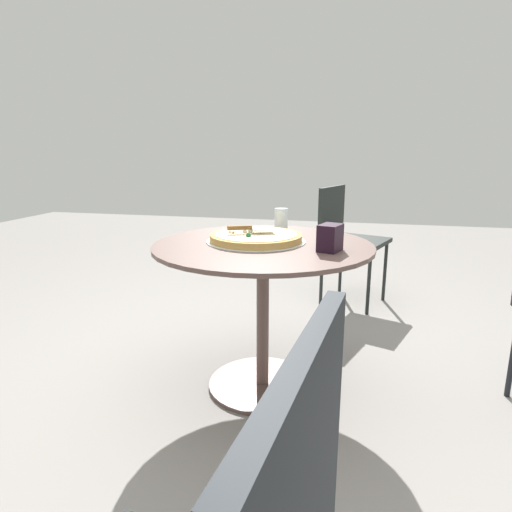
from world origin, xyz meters
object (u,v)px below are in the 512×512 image
at_px(patio_table, 263,281).
at_px(drinking_cup, 281,219).
at_px(napkin_dispenser, 330,238).
at_px(pizza_server, 251,228).
at_px(pizza_on_tray, 256,238).
at_px(patio_chair_near, 346,234).

xyz_separation_m(patio_table, drinking_cup, (-0.37, 0.02, 0.23)).
relative_size(patio_table, napkin_dispenser, 8.83).
bearing_deg(pizza_server, drinking_cup, 167.04).
height_order(pizza_on_tray, pizza_server, pizza_server).
distance_m(patio_table, napkin_dispenser, 0.38).
bearing_deg(napkin_dispenser, drinking_cup, 49.44).
bearing_deg(pizza_on_tray, patio_chair_near, 163.75).
bearing_deg(patio_table, napkin_dispenser, 73.93).
bearing_deg(drinking_cup, napkin_dispenser, 31.37).
relative_size(patio_table, pizza_server, 4.52).
bearing_deg(pizza_server, patio_table, 65.06).
xyz_separation_m(pizza_server, napkin_dispenser, (0.11, 0.36, -0.01)).
height_order(drinking_cup, napkin_dispenser, napkin_dispenser).
relative_size(pizza_on_tray, drinking_cup, 4.12).
bearing_deg(pizza_on_tray, patio_table, 52.12).
bearing_deg(napkin_dispenser, pizza_server, 90.37).
height_order(pizza_server, patio_chair_near, patio_chair_near).
relative_size(pizza_server, napkin_dispenser, 1.95).
relative_size(pizza_on_tray, patio_chair_near, 0.53).
bearing_deg(patio_chair_near, drinking_cup, -18.72).
bearing_deg(patio_table, pizza_on_tray, -127.88).
xyz_separation_m(pizza_on_tray, patio_chair_near, (-1.27, 0.37, -0.20)).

